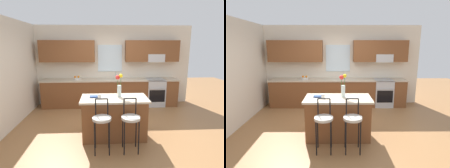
% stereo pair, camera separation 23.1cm
% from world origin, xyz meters
% --- Properties ---
extents(ground_plane, '(14.00, 14.00, 0.00)m').
position_xyz_m(ground_plane, '(0.00, 0.00, 0.00)').
color(ground_plane, olive).
extents(wall_left, '(0.12, 4.60, 2.70)m').
position_xyz_m(wall_left, '(-2.56, 0.30, 1.35)').
color(wall_left, beige).
rests_on(wall_left, ground).
extents(back_wall_assembly, '(5.60, 0.50, 2.70)m').
position_xyz_m(back_wall_assembly, '(0.03, 1.98, 1.51)').
color(back_wall_assembly, beige).
rests_on(back_wall_assembly, ground).
extents(counter_run, '(4.56, 0.64, 0.92)m').
position_xyz_m(counter_run, '(0.00, 1.70, 0.47)').
color(counter_run, brown).
rests_on(counter_run, ground).
extents(sink_faucet, '(0.02, 0.13, 0.23)m').
position_xyz_m(sink_faucet, '(0.19, 1.84, 1.06)').
color(sink_faucet, '#B7BABC').
rests_on(sink_faucet, counter_run).
extents(oven_range, '(0.60, 0.64, 0.92)m').
position_xyz_m(oven_range, '(1.53, 1.68, 0.46)').
color(oven_range, '#B7BABC').
rests_on(oven_range, ground).
extents(kitchen_island, '(1.45, 0.73, 0.92)m').
position_xyz_m(kitchen_island, '(-0.02, -0.51, 0.46)').
color(kitchen_island, brown).
rests_on(kitchen_island, ground).
extents(bar_stool_near, '(0.36, 0.36, 1.04)m').
position_xyz_m(bar_stool_near, '(-0.30, -1.09, 0.64)').
color(bar_stool_near, black).
rests_on(bar_stool_near, ground).
extents(bar_stool_middle, '(0.36, 0.36, 1.04)m').
position_xyz_m(bar_stool_middle, '(0.25, -1.09, 0.64)').
color(bar_stool_middle, black).
rests_on(bar_stool_middle, ground).
extents(flower_vase, '(0.16, 0.10, 0.51)m').
position_xyz_m(flower_vase, '(0.09, -0.45, 1.18)').
color(flower_vase, silver).
rests_on(flower_vase, kitchen_island).
extents(mug_ceramic, '(0.08, 0.08, 0.09)m').
position_xyz_m(mug_ceramic, '(-0.34, -0.54, 0.97)').
color(mug_ceramic, silver).
rests_on(mug_ceramic, kitchen_island).
extents(cookbook, '(0.20, 0.15, 0.03)m').
position_xyz_m(cookbook, '(-0.45, -0.45, 0.94)').
color(cookbook, navy).
rests_on(cookbook, kitchen_island).
extents(fruit_bowl_oranges, '(0.24, 0.24, 0.13)m').
position_xyz_m(fruit_bowl_oranges, '(-1.12, 1.70, 0.96)').
color(fruit_bowl_oranges, silver).
rests_on(fruit_bowl_oranges, counter_run).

